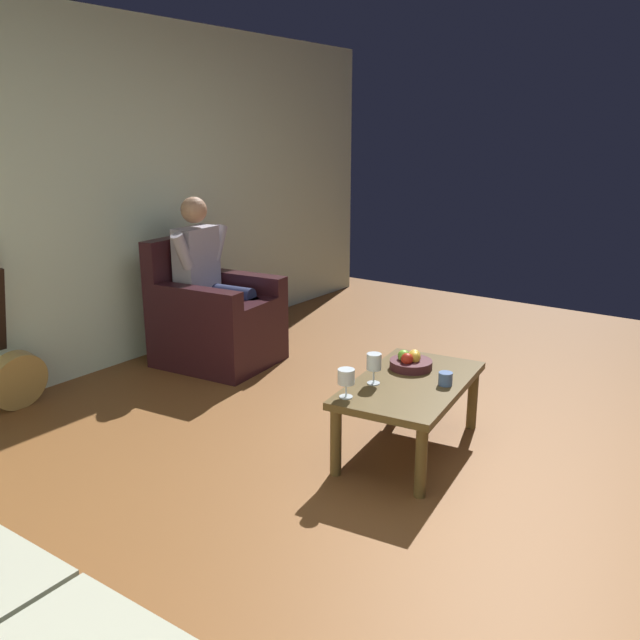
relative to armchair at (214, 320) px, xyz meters
name	(u,v)px	position (x,y,z in m)	size (l,w,h in m)	color
ground_plane	(454,473)	(0.54, 2.26, -0.34)	(7.48, 7.48, 0.00)	brown
wall_back	(94,197)	(0.54, -0.60, 0.94)	(6.63, 0.06, 2.55)	silver
armchair	(214,320)	(0.00, 0.00, 0.00)	(0.80, 0.90, 0.96)	black
person_seated	(210,276)	(0.00, -0.01, 0.34)	(0.62, 0.61, 1.26)	#9D96A2
coffee_table	(410,391)	(0.44, 1.93, 0.02)	(1.06, 0.69, 0.41)	#513E1E
guitar	(15,375)	(1.40, -0.40, -0.11)	(0.38, 0.25, 1.05)	#A88647
wine_glass_near	(374,363)	(0.59, 1.78, 0.19)	(0.08, 0.08, 0.17)	silver
wine_glass_far	(346,378)	(0.84, 1.77, 0.18)	(0.09, 0.09, 0.15)	silver
fruit_bowl	(411,362)	(0.26, 1.83, 0.11)	(0.25, 0.25, 0.11)	#411A1E
candle_jar	(445,379)	(0.38, 2.11, 0.11)	(0.08, 0.08, 0.07)	#486396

